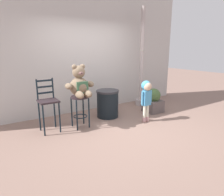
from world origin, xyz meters
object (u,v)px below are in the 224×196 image
teddy_bear (80,85)px  lamppost (142,68)px  bar_stool_with_teddy (80,105)px  planter_with_shrub (153,101)px  trash_bin (108,103)px  bar_chair_empty (48,103)px  child_walking (147,92)px

teddy_bear → lamppost: size_ratio=0.24×
bar_stool_with_teddy → planter_with_shrub: bar_stool_with_teddy is taller
trash_bin → planter_with_shrub: 1.32m
bar_stool_with_teddy → trash_bin: bar_stool_with_teddy is taller
teddy_bear → lamppost: bearing=16.1°
lamppost → bar_chair_empty: lamppost is taller
bar_chair_empty → teddy_bear: bearing=-16.2°
teddy_bear → planter_with_shrub: 2.26m
lamppost → planter_with_shrub: lamppost is taller
bar_stool_with_teddy → teddy_bear: teddy_bear is taller
bar_chair_empty → trash_bin: bearing=3.8°
bar_stool_with_teddy → bar_chair_empty: 0.67m
lamppost → planter_with_shrub: size_ratio=4.34×
child_walking → bar_chair_empty: size_ratio=0.89×
bar_stool_with_teddy → teddy_bear: bearing=-90.0°
bar_stool_with_teddy → lamppost: 2.50m
lamppost → planter_with_shrub: 1.12m
bar_stool_with_teddy → bar_chair_empty: (-0.65, 0.16, 0.11)m
teddy_bear → bar_stool_with_teddy: bearing=90.0°
child_walking → trash_bin: bearing=-1.0°
child_walking → planter_with_shrub: 0.93m
teddy_bear → lamppost: (2.33, 0.67, 0.17)m
lamppost → bar_chair_empty: (-2.98, -0.48, -0.52)m
lamppost → planter_with_shrub: bearing=-103.6°
lamppost → bar_chair_empty: bearing=-170.8°
bar_stool_with_teddy → planter_with_shrub: (2.15, -0.09, -0.21)m
bar_chair_empty → planter_with_shrub: size_ratio=1.69×
trash_bin → planter_with_shrub: size_ratio=1.06×
teddy_bear → lamppost: 2.43m
teddy_bear → planter_with_shrub: size_ratio=1.04×
bar_stool_with_teddy → planter_with_shrub: size_ratio=1.08×
child_walking → bar_chair_empty: bearing=34.8°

